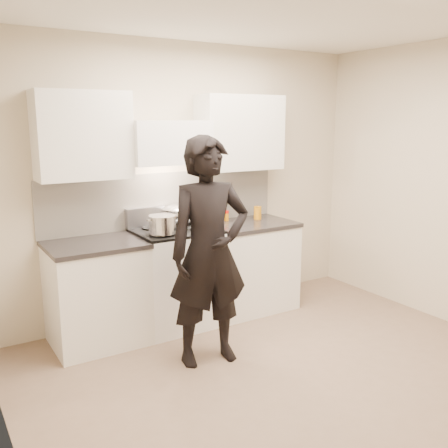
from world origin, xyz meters
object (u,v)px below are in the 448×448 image
(wok, at_px, (180,213))
(utensil_crock, at_px, (209,213))
(counter_right, at_px, (248,265))
(person, at_px, (209,252))
(stove, at_px, (176,277))

(wok, distance_m, utensil_crock, 0.33)
(counter_right, bearing_deg, wok, 168.40)
(counter_right, xyz_separation_m, person, (-0.93, -0.81, 0.46))
(wok, height_order, person, person)
(wok, bearing_deg, counter_right, -11.60)
(stove, bearing_deg, person, -97.12)
(person, bearing_deg, wok, 84.56)
(counter_right, xyz_separation_m, wok, (-0.70, 0.14, 0.61))
(stove, relative_size, person, 0.52)
(stove, relative_size, utensil_crock, 2.68)
(stove, relative_size, wok, 1.92)
(utensil_crock, relative_size, person, 0.19)
(utensil_crock, height_order, person, person)
(counter_right, relative_size, wok, 1.84)
(wok, xyz_separation_m, utensil_crock, (0.33, 0.01, -0.04))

